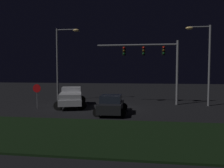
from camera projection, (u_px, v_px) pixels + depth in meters
ground_plane at (114, 108)px, 20.83m from camera, size 80.00×80.00×0.00m
grass_median at (92, 134)px, 12.06m from camera, size 21.98×6.67×0.10m
pickup_truck at (71, 96)px, 21.70m from camera, size 3.85×5.74×1.80m
car_sedan at (111, 104)px, 18.02m from camera, size 2.58×4.46×1.51m
traffic_signal_gantry at (153, 57)px, 22.80m from camera, size 8.32×0.56×6.50m
street_lamp_left at (62, 55)px, 25.66m from camera, size 2.73×0.44×8.27m
street_lamp_right at (204, 55)px, 21.73m from camera, size 2.40×0.44×7.86m
stop_sign at (37, 91)px, 20.41m from camera, size 0.76×0.08×2.23m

